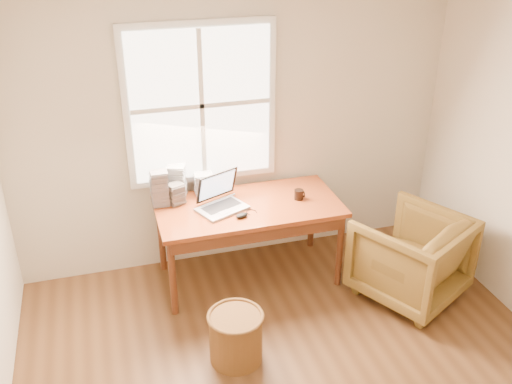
{
  "coord_description": "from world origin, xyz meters",
  "views": [
    {
      "loc": [
        -1.16,
        -2.4,
        3.1
      ],
      "look_at": [
        0.03,
        1.65,
        0.94
      ],
      "focal_mm": 40.0,
      "sensor_mm": 36.0,
      "label": 1
    }
  ],
  "objects_px": {
    "armchair": "(410,257)",
    "cd_stack_a": "(176,181)",
    "desk": "(248,207)",
    "coffee_mug": "(299,195)",
    "wicker_stool": "(236,337)",
    "laptop": "(222,194)"
  },
  "relations": [
    {
      "from": "coffee_mug",
      "to": "wicker_stool",
      "type": "bearing_deg",
      "value": -128.92
    },
    {
      "from": "desk",
      "to": "armchair",
      "type": "distance_m",
      "value": 1.46
    },
    {
      "from": "desk",
      "to": "coffee_mug",
      "type": "distance_m",
      "value": 0.46
    },
    {
      "from": "armchair",
      "to": "wicker_stool",
      "type": "distance_m",
      "value": 1.7
    },
    {
      "from": "laptop",
      "to": "cd_stack_a",
      "type": "bearing_deg",
      "value": 108.45
    },
    {
      "from": "armchair",
      "to": "cd_stack_a",
      "type": "bearing_deg",
      "value": -56.23
    },
    {
      "from": "wicker_stool",
      "to": "cd_stack_a",
      "type": "distance_m",
      "value": 1.52
    },
    {
      "from": "armchair",
      "to": "cd_stack_a",
      "type": "height_order",
      "value": "cd_stack_a"
    },
    {
      "from": "armchair",
      "to": "desk",
      "type": "bearing_deg",
      "value": -55.04
    },
    {
      "from": "armchair",
      "to": "laptop",
      "type": "height_order",
      "value": "laptop"
    },
    {
      "from": "desk",
      "to": "armchair",
      "type": "xyz_separation_m",
      "value": [
        1.27,
        -0.64,
        -0.35
      ]
    },
    {
      "from": "laptop",
      "to": "coffee_mug",
      "type": "xyz_separation_m",
      "value": [
        0.69,
        0.0,
        -0.11
      ]
    },
    {
      "from": "cd_stack_a",
      "to": "laptop",
      "type": "bearing_deg",
      "value": -47.68
    },
    {
      "from": "coffee_mug",
      "to": "laptop",
      "type": "bearing_deg",
      "value": -178.26
    },
    {
      "from": "wicker_stool",
      "to": "coffee_mug",
      "type": "bearing_deg",
      "value": 49.44
    },
    {
      "from": "desk",
      "to": "laptop",
      "type": "bearing_deg",
      "value": -173.82
    },
    {
      "from": "wicker_stool",
      "to": "laptop",
      "type": "relative_size",
      "value": 0.91
    },
    {
      "from": "desk",
      "to": "cd_stack_a",
      "type": "xyz_separation_m",
      "value": [
        -0.57,
        0.33,
        0.17
      ]
    },
    {
      "from": "cd_stack_a",
      "to": "armchair",
      "type": "bearing_deg",
      "value": -27.83
    },
    {
      "from": "armchair",
      "to": "coffee_mug",
      "type": "bearing_deg",
      "value": -65.35
    },
    {
      "from": "coffee_mug",
      "to": "desk",
      "type": "bearing_deg",
      "value": 178.51
    },
    {
      "from": "armchair",
      "to": "laptop",
      "type": "bearing_deg",
      "value": -50.42
    }
  ]
}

